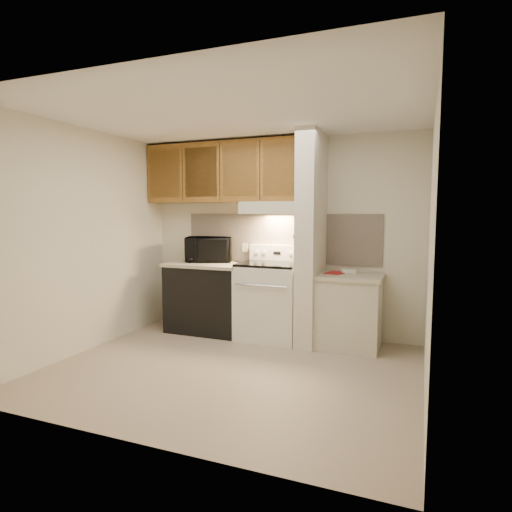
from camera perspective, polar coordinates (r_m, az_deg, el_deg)
The scene contains 50 objects.
floor at distance 4.45m, azimuth -3.25°, elevation -14.83°, with size 3.60×3.60×0.00m, color tan.
ceiling at distance 4.27m, azimuth -3.45°, elevation 18.45°, with size 3.60×3.60×0.00m, color white.
wall_back at distance 5.57m, azimuth 3.16°, elevation 2.54°, with size 3.60×0.02×2.50m, color beige.
wall_left at distance 5.19m, azimuth -21.70°, elevation 1.90°, with size 0.02×3.00×2.50m, color beige.
wall_right at distance 3.79m, azimuth 22.20°, elevation 0.60°, with size 0.02×3.00×2.50m, color beige.
backsplash at distance 5.56m, azimuth 3.12°, elevation 2.38°, with size 2.60×0.02×0.63m, color beige.
range_body at distance 5.35m, azimuth 1.94°, elevation -6.14°, with size 0.76×0.65×0.92m, color silver.
oven_window at distance 5.05m, azimuth 0.73°, elevation -6.39°, with size 0.50×0.01×0.30m, color black.
oven_handle at distance 4.97m, azimuth 0.58°, elevation -3.99°, with size 0.02×0.02×0.65m, color silver.
cooktop at distance 5.27m, azimuth 1.96°, elevation -1.08°, with size 0.74×0.64×0.03m, color black.
range_backguard at distance 5.53m, azimuth 2.95°, elevation 0.44°, with size 0.76×0.08×0.20m, color silver.
range_display at distance 5.49m, azimuth 2.81°, elevation 0.40°, with size 0.10×0.01×0.04m, color black.
range_knob_left_outer at distance 5.58m, azimuth 0.07°, elevation 0.49°, with size 0.05×0.05×0.02m, color silver.
range_knob_left_inner at distance 5.54m, azimuth 1.04°, elevation 0.46°, with size 0.05×0.05×0.02m, color silver.
range_knob_right_inner at distance 5.43m, azimuth 4.60°, elevation 0.33°, with size 0.05×0.05×0.02m, color silver.
range_knob_right_outer at distance 5.40m, azimuth 5.61°, elevation 0.29°, with size 0.05×0.05×0.02m, color silver.
dishwasher_front at distance 5.71m, azimuth -6.42°, elevation -5.66°, with size 1.00×0.63×0.87m, color black.
left_countertop at distance 5.64m, azimuth -6.47°, elevation -1.12°, with size 1.04×0.67×0.04m, color #B9AF94.
spoon_rest at distance 5.64m, azimuth -1.93°, elevation -0.81°, with size 0.20×0.06×0.01m, color black.
teal_jar at distance 5.80m, azimuth -5.03°, elevation -0.21°, with size 0.09×0.09×0.10m, color #2F6D6E.
outlet at distance 5.72m, azimuth -1.50°, elevation 1.13°, with size 0.08×0.01×0.12m, color beige.
microwave at distance 5.76m, azimuth -6.28°, elevation 0.89°, with size 0.60×0.41×0.33m, color black.
partition_pillar at distance 5.09m, azimuth 7.37°, elevation 2.20°, with size 0.22×0.70×2.50m, color beige.
pillar_trim at distance 5.12m, azimuth 6.12°, elevation 2.79°, with size 0.01×0.70×0.04m, color brown.
knife_strip at distance 5.07m, azimuth 5.91°, elevation 2.99°, with size 0.02×0.42×0.04m, color black.
knife_blade_a at distance 4.92m, azimuth 5.23°, elevation 1.74°, with size 0.01×0.04×0.16m, color silver.
knife_handle_a at distance 4.92m, azimuth 5.27°, elevation 3.49°, with size 0.02×0.02×0.10m, color black.
knife_blade_b at distance 5.01m, azimuth 5.53°, elevation 1.70°, with size 0.01×0.04×0.18m, color silver.
knife_handle_b at distance 5.00m, azimuth 5.56°, elevation 3.53°, with size 0.02×0.02×0.10m, color black.
knife_blade_c at distance 5.06m, azimuth 5.72°, elevation 1.63°, with size 0.01×0.04×0.20m, color silver.
knife_handle_c at distance 5.08m, azimuth 5.82°, elevation 3.56°, with size 0.02×0.02×0.10m, color black.
knife_blade_d at distance 5.15m, azimuth 5.99°, elevation 1.92°, with size 0.01×0.04×0.16m, color silver.
knife_handle_d at distance 5.16m, azimuth 6.05°, elevation 3.59°, with size 0.02×0.02×0.10m, color black.
knife_blade_e at distance 5.22m, azimuth 6.21°, elevation 1.86°, with size 0.01×0.04×0.18m, color silver.
knife_handle_e at distance 5.22m, azimuth 6.26°, elevation 3.62°, with size 0.02×0.02×0.10m, color black.
oven_mitt at distance 5.29m, azimuth 6.43°, elevation 1.81°, with size 0.03×0.10×0.23m, color slate.
right_cab_base at distance 5.12m, azimuth 12.29°, elevation -7.44°, with size 0.70×0.60×0.81m, color beige.
right_countertop at distance 5.04m, azimuth 12.39°, elevation -2.73°, with size 0.74×0.64×0.04m, color #B9AF94.
red_folder at distance 5.17m, azimuth 10.60°, elevation -2.21°, with size 0.20×0.27×0.01m, color #A82221.
white_box at distance 5.22m, azimuth 12.17°, elevation -1.97°, with size 0.16×0.11×0.04m, color white.
range_hood at distance 5.35m, azimuth 2.43°, elevation 6.43°, with size 0.78×0.44×0.15m, color beige.
hood_lip at distance 5.15m, azimuth 1.66°, elevation 5.96°, with size 0.78×0.04×0.06m, color beige.
upper_cabinets at distance 5.68m, azimuth -4.11°, elevation 11.03°, with size 2.18×0.33×0.77m, color brown.
cab_door_a at distance 5.94m, azimuth -12.06°, elevation 10.69°, with size 0.46×0.01×0.63m, color brown.
cab_gap_a at distance 5.79m, azimuth -9.77°, elevation 10.86°, with size 0.01×0.01×0.73m, color black.
cab_door_b at distance 5.66m, azimuth -7.36°, elevation 11.02°, with size 0.46×0.01×0.63m, color brown.
cab_gap_b at distance 5.53m, azimuth -4.85°, elevation 11.16°, with size 0.01×0.01×0.73m, color black.
cab_door_c at distance 5.42m, azimuth -2.21°, elevation 11.29°, with size 0.46×0.01×0.63m, color brown.
cab_gap_c at distance 5.32m, azimuth 0.53°, elevation 11.41°, with size 0.01×0.01×0.73m, color black.
cab_door_d at distance 5.23m, azimuth 3.38°, elevation 11.49°, with size 0.46×0.01×0.63m, color brown.
Camera 1 is at (1.75, -3.78, 1.56)m, focal length 30.00 mm.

